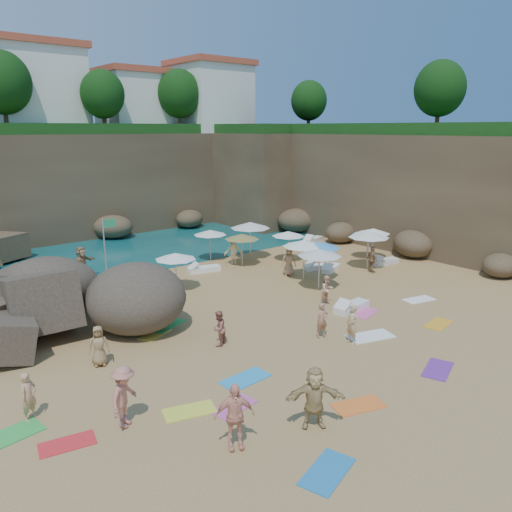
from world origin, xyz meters
TOP-DOWN VIEW (x-y plane):
  - ground at (0.00, 0.00)m, footprint 120.00×120.00m
  - seawater at (0.00, 30.00)m, footprint 120.00×120.00m
  - cliff_back at (2.00, 25.00)m, footprint 44.00×8.00m
  - cliff_right at (19.00, 8.00)m, footprint 8.00×30.00m
  - cliff_corner at (17.00, 20.00)m, footprint 10.00×12.00m
  - clifftop_buildings at (2.96, 25.79)m, footprint 28.48×9.48m
  - clifftop_trees at (4.78, 19.52)m, footprint 35.60×23.82m
  - rock_outcrop at (-7.52, 4.71)m, footprint 8.31×6.64m
  - flag_pole at (-3.59, 8.79)m, footprint 0.75×0.08m
  - parasol_0 at (-1.04, 6.00)m, footprint 2.19×2.19m
  - parasol_1 at (6.24, 8.65)m, footprint 2.62×2.62m
  - parasol_2 at (4.00, 10.05)m, footprint 2.15×2.15m
  - parasol_3 at (5.60, 3.04)m, footprint 2.47×2.47m
  - parasol_4 at (16.42, 2.29)m, footprint 2.46×2.46m
  - parasol_5 at (7.73, 6.57)m, footprint 2.11×2.11m
  - parasol_6 at (4.71, 7.60)m, footprint 2.18×2.18m
  - parasol_7 at (12.24, 3.70)m, footprint 2.05×2.05m
  - parasol_8 at (12.40, 3.39)m, footprint 2.19×2.19m
  - parasol_9 at (4.92, 1.22)m, footprint 2.36×2.36m
  - parasol_10 at (6.26, 2.48)m, footprint 2.37×2.37m
  - parasol_11 at (10.26, 2.12)m, footprint 2.49×2.49m
  - lounger_0 at (7.83, 3.98)m, footprint 1.92×1.04m
  - lounger_1 at (2.13, 8.07)m, footprint 2.07×1.13m
  - lounger_2 at (13.18, 9.50)m, footprint 2.05×1.04m
  - lounger_3 at (8.22, 3.25)m, footprint 1.90×1.20m
  - lounger_4 at (12.00, 2.05)m, footprint 2.02×0.90m
  - lounger_5 at (3.82, -1.95)m, footprint 2.08×0.82m
  - towel_0 at (-5.77, -9.08)m, footprint 1.89×1.31m
  - towel_1 at (-5.73, -5.14)m, footprint 1.59×0.99m
  - towel_2 at (-2.68, -7.60)m, footprint 1.80×1.28m
  - towel_3 at (-11.55, -2.26)m, footprint 1.89×1.11m
  - towel_4 at (-6.93, -4.46)m, footprint 1.76×1.24m
  - towel_5 at (1.96, -4.50)m, footprint 2.15×1.52m
  - towel_6 at (1.44, -7.91)m, footprint 1.86×1.35m
  - towel_7 at (-10.42, -3.68)m, footprint 1.61×1.04m
  - towel_8 at (-4.34, -3.99)m, footprint 1.80×0.95m
  - towel_9 at (4.00, -2.65)m, footprint 1.71×1.13m
  - towel_10 at (5.40, -5.61)m, footprint 1.69×1.03m
  - towel_11 at (-4.00, 2.05)m, footprint 2.04×1.55m
  - towel_12 at (-4.84, 1.49)m, footprint 1.62×1.24m
  - towel_13 at (7.61, -3.23)m, footprint 1.74×1.16m
  - person_stand_0 at (-10.80, -1.76)m, footprint 0.66×0.59m
  - person_stand_1 at (-3.40, -1.12)m, footprint 0.88×0.82m
  - person_stand_2 at (4.56, 8.32)m, footprint 1.26×0.93m
  - person_stand_3 at (9.76, 1.39)m, footprint 0.65×1.02m
  - person_stand_4 at (5.52, 4.19)m, footprint 0.94×0.89m
  - person_stand_5 at (-4.09, 11.28)m, footprint 1.80×1.35m
  - person_stand_6 at (0.84, -4.40)m, footprint 0.51×0.67m
  - person_lie_0 at (-8.78, -3.92)m, footprint 2.08×2.22m
  - person_lie_1 at (-6.97, -6.79)m, footprint 1.82×2.18m
  - person_lie_2 at (-7.78, 0.25)m, footprint 1.21×1.67m
  - person_lie_3 at (-4.59, -7.48)m, footprint 2.48×2.51m
  - person_lie_4 at (0.34, -3.24)m, footprint 0.89×1.54m
  - person_lie_5 at (3.50, -0.65)m, footprint 0.93×1.54m

SIDE VIEW (x-z plane):
  - ground at x=0.00m, z-range 0.00..0.00m
  - rock_outcrop at x=-7.52m, z-range -1.53..1.53m
  - seawater at x=0.00m, z-range 0.00..0.00m
  - towel_12 at x=-4.84m, z-range 0.00..0.03m
  - towel_1 at x=-5.73m, z-range 0.00..0.03m
  - towel_7 at x=-10.42m, z-range 0.00..0.03m
  - towel_9 at x=4.00m, z-range 0.00..0.03m
  - towel_10 at x=5.40m, z-range 0.00..0.03m
  - towel_4 at x=-6.93m, z-range 0.00..0.03m
  - towel_13 at x=7.61m, z-range 0.00..0.03m
  - towel_2 at x=-2.68m, z-range 0.00..0.03m
  - towel_6 at x=1.44m, z-range 0.00..0.03m
  - towel_0 at x=-5.77m, z-range 0.00..0.03m
  - towel_8 at x=-4.34m, z-range 0.00..0.03m
  - towel_3 at x=-11.55m, z-range 0.00..0.03m
  - towel_11 at x=-4.00m, z-range 0.00..0.03m
  - towel_5 at x=1.96m, z-range 0.00..0.03m
  - lounger_3 at x=8.22m, z-range 0.00..0.28m
  - lounger_0 at x=7.83m, z-range 0.00..0.28m
  - lounger_4 at x=12.00m, z-range 0.00..0.30m
  - lounger_2 at x=13.18m, z-range 0.00..0.30m
  - lounger_1 at x=2.13m, z-range 0.00..0.31m
  - lounger_5 at x=3.82m, z-range 0.00..0.32m
  - person_lie_4 at x=0.34m, z-range 0.00..0.35m
  - person_lie_2 at x=-7.78m, z-range 0.00..0.40m
  - person_lie_1 at x=-6.97m, z-range 0.00..0.46m
  - person_lie_3 at x=-4.59m, z-range 0.00..0.49m
  - person_lie_0 at x=-8.78m, z-range 0.00..0.50m
  - person_lie_5 at x=3.50m, z-range 0.00..0.55m
  - person_stand_1 at x=-3.40m, z-range 0.00..1.45m
  - person_stand_0 at x=-10.80m, z-range 0.00..1.52m
  - person_stand_3 at x=9.76m, z-range 0.00..1.61m
  - person_stand_6 at x=0.84m, z-range 0.00..1.62m
  - person_stand_4 at x=5.52m, z-range 0.00..1.71m
  - person_stand_2 at x=4.56m, z-range 0.00..1.81m
  - person_stand_5 at x=-4.09m, z-range 0.00..1.93m
  - parasol_7 at x=12.24m, z-range 0.81..2.75m
  - parasol_5 at x=7.73m, z-range 0.83..2.83m
  - parasol_2 at x=4.00m, z-range 0.85..2.88m
  - parasol_6 at x=4.71m, z-range 0.86..2.92m
  - parasol_8 at x=12.40m, z-range 0.86..2.93m
  - parasol_0 at x=-1.04m, z-range 0.86..2.93m
  - parasol_9 at x=4.92m, z-range 0.93..3.17m
  - parasol_10 at x=6.26m, z-range 0.94..3.18m
  - parasol_4 at x=16.42m, z-range 0.97..3.29m
  - parasol_3 at x=5.60m, z-range 0.97..3.31m
  - parasol_11 at x=10.26m, z-range 0.99..3.34m
  - parasol_1 at x=6.24m, z-range 1.03..3.51m
  - flag_pole at x=-3.59m, z-range 0.53..4.39m
  - cliff_back at x=2.00m, z-range 0.00..8.00m
  - cliff_right at x=19.00m, z-range 0.00..8.00m
  - cliff_corner at x=17.00m, z-range 0.00..8.00m
  - clifftop_buildings at x=2.96m, z-range 7.74..14.74m
  - clifftop_trees at x=4.78m, z-range 9.06..13.46m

